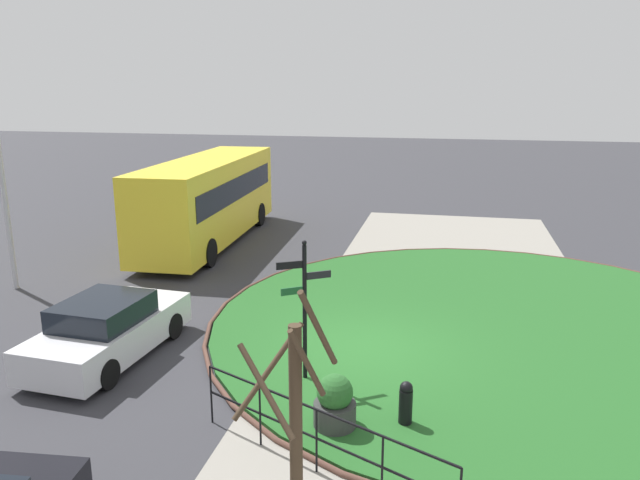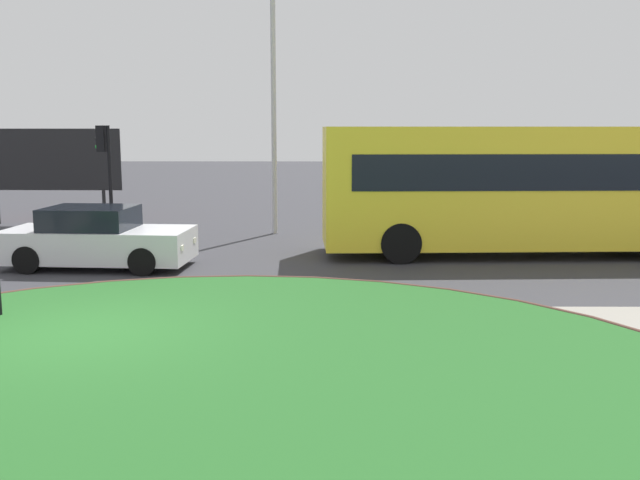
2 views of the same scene
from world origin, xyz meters
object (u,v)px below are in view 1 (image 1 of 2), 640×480
Objects in this scene: signpost_directional at (304,304)px; planter_near_signpost at (335,405)px; bollard_foreground at (406,404)px; street_tree_bare at (294,419)px; car_near_lane at (108,330)px; bus_yellow at (209,198)px.

planter_near_signpost is (-1.70, -0.99, -1.25)m from signpost_directional.
street_tree_bare reaches higher than bollard_foreground.
signpost_directional reaches higher than car_near_lane.
bus_yellow is at bearing 26.05° from street_tree_bare.
bollard_foreground is at bearing -146.40° from bus_yellow.
car_near_lane is at bearing 87.36° from signpost_directional.
bus_yellow reaches higher than car_near_lane.
bollard_foreground is 3.72m from street_tree_bare.
bus_yellow is 16.95m from street_tree_bare.
signpost_directional reaches higher than planter_near_signpost.
bus_yellow is 2.68× the size of street_tree_bare.
signpost_directional is 0.81× the size of street_tree_bare.
bus_yellow is at bearing 31.17° from signpost_directional.
bus_yellow is 2.30× the size of car_near_lane.
planter_near_signpost is at bearing -0.12° from street_tree_bare.
signpost_directional is 0.70× the size of car_near_lane.
bollard_foreground is 0.24× the size of street_tree_bare.
car_near_lane is 5.97m from planter_near_signpost.
bollard_foreground is 7.08m from car_near_lane.
planter_near_signpost is 3.16m from street_tree_bare.
street_tree_bare is (-15.23, -7.45, 0.10)m from bus_yellow.
street_tree_bare is (-2.84, 0.01, 1.37)m from planter_near_signpost.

